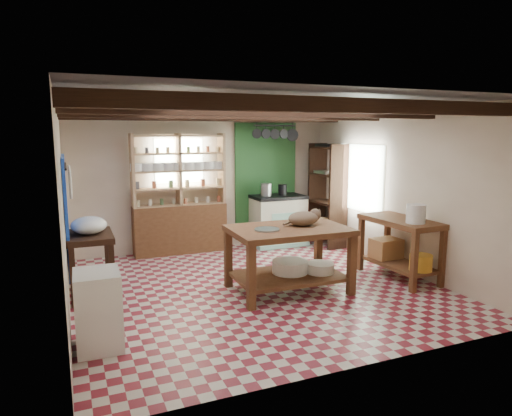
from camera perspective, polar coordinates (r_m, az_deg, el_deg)
name	(u,v)px	position (r m, az deg, el deg)	size (l,w,h in m)	color
floor	(255,287)	(6.72, -0.07, -9.88)	(5.00, 5.00, 0.02)	maroon
ceiling	(255,104)	(6.36, -0.07, 12.92)	(5.00, 5.00, 0.02)	#454449
wall_back	(205,181)	(8.75, -6.37, 3.38)	(5.00, 0.04, 2.60)	beige
wall_front	(361,234)	(4.25, 13.01, -3.23)	(5.00, 0.04, 2.60)	beige
wall_left	(63,210)	(5.93, -22.98, -0.18)	(0.04, 5.00, 2.60)	beige
wall_right	(398,190)	(7.72, 17.35, 2.20)	(0.04, 5.00, 2.60)	beige
ceiling_beams	(255,113)	(6.35, -0.07, 11.84)	(5.00, 3.80, 0.15)	black
blue_wall_patch	(66,214)	(6.85, -22.61, -0.65)	(0.04, 1.40, 1.60)	#173EAF
green_wall_patch	(266,181)	(9.16, 1.22, 3.39)	(1.30, 0.04, 2.30)	#1F4F22
window_back	(179,161)	(8.58, -9.61, 5.87)	(0.90, 0.02, 0.80)	beige
window_right	(361,178)	(8.48, 12.95, 3.69)	(0.02, 1.30, 1.20)	beige
utensil_rail	(66,179)	(4.68, -22.63, 3.39)	(0.06, 0.90, 0.28)	black
pot_rack	(275,134)	(8.73, 2.37, 9.20)	(0.86, 0.12, 0.36)	black
shelving_unit	(179,194)	(8.46, -9.57, 1.74)	(1.70, 0.34, 2.20)	tan
tall_rack	(327,195)	(9.08, 8.90, 1.63)	(0.40, 0.86, 2.00)	black
work_table	(288,259)	(6.44, 4.07, -6.42)	(1.61, 1.07, 0.91)	brown
stove	(278,220)	(9.03, 2.72, -1.53)	(1.02, 0.69, 1.00)	beige
prep_table	(91,265)	(6.64, -19.89, -6.69)	(0.59, 0.86, 0.87)	black
white_cabinet	(98,310)	(5.08, -19.10, -11.95)	(0.45, 0.54, 0.81)	white
right_counter	(399,249)	(7.31, 17.48, -4.86)	(0.65, 1.30, 0.93)	brown
cat	(303,218)	(6.47, 5.94, -1.31)	(0.45, 0.34, 0.20)	#7D6149
steel_tray	(267,229)	(6.15, 1.37, -2.69)	(0.34, 0.34, 0.02)	#9FA0A6
basin_large	(290,267)	(6.54, 4.27, -7.32)	(0.51, 0.51, 0.18)	white
basin_small	(320,268)	(6.60, 8.00, -7.41)	(0.40, 0.40, 0.14)	white
kettle_left	(266,190)	(8.83, 1.29, 2.30)	(0.21, 0.21, 0.24)	#9FA0A6
kettle_right	(282,190)	(8.98, 3.33, 2.30)	(0.17, 0.17, 0.21)	black
enamel_bowl	(89,225)	(6.52, -20.16, -2.03)	(0.47, 0.47, 0.23)	white
white_bucket	(416,214)	(6.90, 19.36, -0.69)	(0.27, 0.27, 0.27)	white
wicker_basket	(386,248)	(7.54, 15.93, -4.86)	(0.44, 0.35, 0.31)	#A57042
yellow_tub	(421,263)	(7.02, 19.91, -6.43)	(0.32, 0.32, 0.24)	gold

